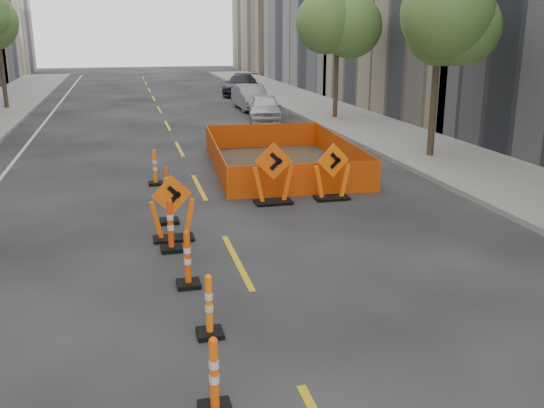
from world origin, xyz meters
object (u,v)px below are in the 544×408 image
object	(u,v)px
channelizer_7	(167,184)
parked_car_mid	(251,97)
channelizer_3	(209,305)
parked_car_far	(241,85)
channelizer_6	(168,200)
channelizer_2	(214,375)
channelizer_8	(155,167)
channelizer_5	(171,225)
chevron_sign_right	(332,171)
chevron_sign_center	(273,173)
chevron_sign_left	(172,208)
channelizer_4	(188,259)
parked_car_near	(265,108)

from	to	relation	value
channelizer_7	parked_car_mid	bearing A→B (deg)	71.54
channelizer_3	parked_car_far	size ratio (longest dim) A/B	0.21
parked_car_far	channelizer_6	bearing A→B (deg)	-83.93
parked_car_mid	parked_car_far	xyz separation A→B (m)	(0.94, 7.79, -0.00)
channelizer_2	channelizer_8	world-z (taller)	channelizer_8
channelizer_2	parked_car_far	world-z (taller)	parked_car_far
channelizer_3	channelizer_7	world-z (taller)	channelizer_3
channelizer_5	chevron_sign_right	bearing A→B (deg)	33.11
channelizer_8	parked_car_far	size ratio (longest dim) A/B	0.22
channelizer_5	chevron_sign_center	world-z (taller)	chevron_sign_center
channelizer_5	chevron_sign_left	bearing A→B (deg)	81.63
channelizer_2	parked_car_mid	world-z (taller)	parked_car_mid
channelizer_8	chevron_sign_right	size ratio (longest dim) A/B	0.69
channelizer_4	channelizer_3	bearing A→B (deg)	-86.56
channelizer_8	chevron_sign_left	size ratio (longest dim) A/B	0.72
channelizer_5	channelizer_6	size ratio (longest dim) A/B	1.00
channelizer_6	parked_car_near	xyz separation A→B (m)	(5.93, 15.48, 0.10)
chevron_sign_left	parked_car_near	bearing A→B (deg)	59.13
channelizer_5	parked_car_mid	distance (m)	22.92
chevron_sign_left	chevron_sign_right	distance (m)	4.97
chevron_sign_right	channelizer_2	bearing A→B (deg)	-126.28
channelizer_6	chevron_sign_left	xyz separation A→B (m)	(-0.01, -1.23, 0.17)
channelizer_4	channelizer_6	bearing A→B (deg)	90.60
channelizer_2	channelizer_8	size ratio (longest dim) A/B	0.95
channelizer_3	parked_car_far	xyz separation A→B (m)	(6.97, 33.62, 0.20)
channelizer_4	channelizer_6	world-z (taller)	channelizer_6
chevron_sign_center	parked_car_near	bearing A→B (deg)	83.13
channelizer_5	channelizer_7	xyz separation A→B (m)	(0.20, 3.79, -0.09)
channelizer_8	parked_car_mid	bearing A→B (deg)	68.97
channelizer_3	parked_car_near	distance (m)	21.94
chevron_sign_left	chevron_sign_center	bearing A→B (deg)	27.71
channelizer_6	channelizer_8	distance (m)	3.79
channelizer_5	chevron_sign_center	bearing A→B (deg)	45.36
parked_car_far	parked_car_near	bearing A→B (deg)	-75.09
channelizer_4	parked_car_near	distance (m)	20.15
channelizer_6	parked_car_near	bearing A→B (deg)	69.04
parked_car_far	channelizer_7	bearing A→B (deg)	-84.73
chevron_sign_right	channelizer_6	bearing A→B (deg)	-175.52
channelizer_4	parked_car_near	size ratio (longest dim) A/B	0.27
channelizer_2	channelizer_7	xyz separation A→B (m)	(0.15, 9.48, -0.03)
chevron_sign_left	parked_car_far	world-z (taller)	chevron_sign_left
channelizer_7	channelizer_5	bearing A→B (deg)	-92.96
chevron_sign_right	parked_car_far	size ratio (longest dim) A/B	0.32
channelizer_6	chevron_sign_center	world-z (taller)	chevron_sign_center
channelizer_2	chevron_sign_right	xyz separation A→B (m)	(4.47, 8.63, 0.27)
channelizer_7	channelizer_8	world-z (taller)	channelizer_8
channelizer_3	channelizer_5	bearing A→B (deg)	93.88
channelizer_7	parked_car_far	xyz separation A→B (m)	(7.03, 26.04, 0.23)
chevron_sign_left	parked_car_near	size ratio (longest dim) A/B	0.38
channelizer_4	channelizer_8	size ratio (longest dim) A/B	0.99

